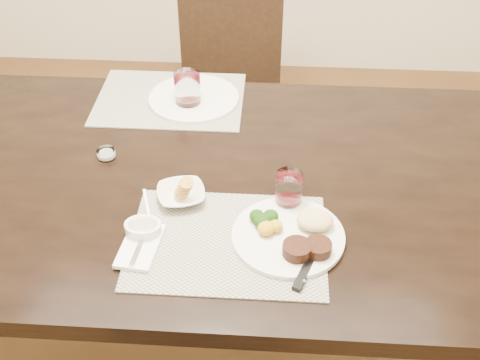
# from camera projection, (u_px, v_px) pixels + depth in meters

# --- Properties ---
(ground_plane) EXTENTS (4.50, 4.50, 0.00)m
(ground_plane) POSITION_uv_depth(u_px,v_px,m) (210.00, 345.00, 2.08)
(ground_plane) COLOR #402514
(ground_plane) RESTS_ON ground
(dining_table) EXTENTS (2.00, 1.00, 0.75)m
(dining_table) POSITION_uv_depth(u_px,v_px,m) (202.00, 200.00, 1.66)
(dining_table) COLOR black
(dining_table) RESTS_ON ground
(chair_far) EXTENTS (0.42, 0.42, 0.90)m
(chair_far) POSITION_uv_depth(u_px,v_px,m) (229.00, 81.00, 2.48)
(chair_far) COLOR black
(chair_far) RESTS_ON ground
(placemat_near) EXTENTS (0.46, 0.34, 0.00)m
(placemat_near) POSITION_uv_depth(u_px,v_px,m) (228.00, 241.00, 1.41)
(placemat_near) COLOR gray
(placemat_near) RESTS_ON dining_table
(placemat_far) EXTENTS (0.46, 0.34, 0.00)m
(placemat_far) POSITION_uv_depth(u_px,v_px,m) (170.00, 99.00, 1.90)
(placemat_far) COLOR gray
(placemat_far) RESTS_ON dining_table
(dinner_plate) EXTENTS (0.27, 0.27, 0.05)m
(dinner_plate) POSITION_uv_depth(u_px,v_px,m) (294.00, 234.00, 1.41)
(dinner_plate) COLOR silver
(dinner_plate) RESTS_ON placemat_near
(napkin_fork) EXTENTS (0.10, 0.16, 0.01)m
(napkin_fork) POSITION_uv_depth(u_px,v_px,m) (140.00, 246.00, 1.39)
(napkin_fork) COLOR white
(napkin_fork) RESTS_ON placemat_near
(steak_knife) EXTENTS (0.07, 0.23, 0.01)m
(steak_knife) POSITION_uv_depth(u_px,v_px,m) (303.00, 265.00, 1.35)
(steak_knife) COLOR silver
(steak_knife) RESTS_ON placemat_near
(cracker_bowl) EXTENTS (0.15, 0.15, 0.05)m
(cracker_bowl) POSITION_uv_depth(u_px,v_px,m) (181.00, 194.00, 1.52)
(cracker_bowl) COLOR silver
(cracker_bowl) RESTS_ON placemat_near
(sauce_ramekin) EXTENTS (0.09, 0.13, 0.07)m
(sauce_ramekin) POSITION_uv_depth(u_px,v_px,m) (143.00, 228.00, 1.42)
(sauce_ramekin) COLOR silver
(sauce_ramekin) RESTS_ON placemat_near
(wine_glass_near) EXTENTS (0.07, 0.07, 0.09)m
(wine_glass_near) POSITION_uv_depth(u_px,v_px,m) (289.00, 191.00, 1.49)
(wine_glass_near) COLOR white
(wine_glass_near) RESTS_ON placemat_near
(far_plate) EXTENTS (0.28, 0.28, 0.01)m
(far_plate) POSITION_uv_depth(u_px,v_px,m) (194.00, 98.00, 1.89)
(far_plate) COLOR silver
(far_plate) RESTS_ON placemat_far
(wine_glass_far) EXTENTS (0.08, 0.08, 0.11)m
(wine_glass_far) POSITION_uv_depth(u_px,v_px,m) (188.00, 91.00, 1.84)
(wine_glass_far) COLOR white
(wine_glass_far) RESTS_ON placemat_far
(salt_cellar) EXTENTS (0.05, 0.05, 0.02)m
(salt_cellar) POSITION_uv_depth(u_px,v_px,m) (106.00, 154.00, 1.66)
(salt_cellar) COLOR white
(salt_cellar) RESTS_ON dining_table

